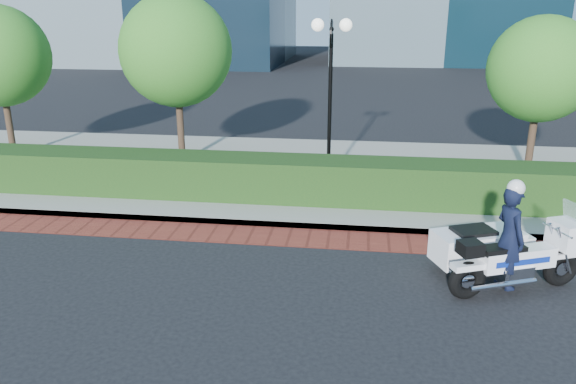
# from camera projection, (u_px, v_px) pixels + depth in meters

# --- Properties ---
(ground) EXTENTS (120.00, 120.00, 0.00)m
(ground) POSITION_uv_depth(u_px,v_px,m) (257.00, 267.00, 10.51)
(ground) COLOR black
(ground) RESTS_ON ground
(brick_strip) EXTENTS (60.00, 1.00, 0.01)m
(brick_strip) POSITION_uv_depth(u_px,v_px,m) (270.00, 236.00, 11.92)
(brick_strip) COLOR maroon
(brick_strip) RESTS_ON ground
(sidewalk) EXTENTS (60.00, 8.00, 0.15)m
(sidewalk) POSITION_uv_depth(u_px,v_px,m) (295.00, 173.00, 16.13)
(sidewalk) COLOR gray
(sidewalk) RESTS_ON ground
(hedge_main) EXTENTS (18.00, 1.20, 1.00)m
(hedge_main) POSITION_uv_depth(u_px,v_px,m) (283.00, 178.00, 13.69)
(hedge_main) COLOR black
(hedge_main) RESTS_ON sidewalk
(lamppost) EXTENTS (1.02, 0.70, 4.21)m
(lamppost) POSITION_uv_depth(u_px,v_px,m) (331.00, 75.00, 14.34)
(lamppost) COLOR black
(lamppost) RESTS_ON sidewalk
(tree_b) EXTENTS (3.20, 3.20, 4.89)m
(tree_b) POSITION_uv_depth(u_px,v_px,m) (176.00, 51.00, 15.98)
(tree_b) COLOR #332319
(tree_b) RESTS_ON sidewalk
(tree_c) EXTENTS (2.80, 2.80, 4.30)m
(tree_c) POSITION_uv_depth(u_px,v_px,m) (541.00, 70.00, 14.85)
(tree_c) COLOR #332319
(tree_c) RESTS_ON sidewalk
(police_motorcycle) EXTENTS (2.57, 1.91, 2.03)m
(police_motorcycle) POSITION_uv_depth(u_px,v_px,m) (499.00, 247.00, 9.70)
(police_motorcycle) COLOR black
(police_motorcycle) RESTS_ON ground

